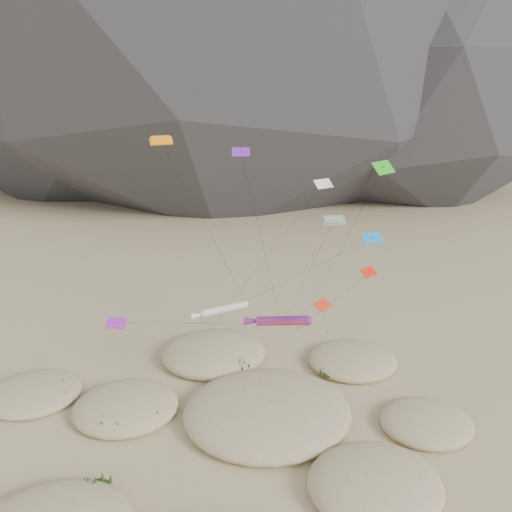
{
  "coord_description": "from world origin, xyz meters",
  "views": [
    {
      "loc": [
        -2.64,
        -37.65,
        35.59
      ],
      "look_at": [
        1.7,
        12.0,
        15.97
      ],
      "focal_mm": 35.0,
      "sensor_mm": 36.0,
      "label": 1
    }
  ],
  "objects": [
    {
      "name": "orange_parafoil",
      "position": [
        -7.45,
        13.31,
        27.68
      ],
      "size": [
        12.11,
        12.41,
        28.62
      ],
      "color": "orange",
      "rests_on": "ground"
    },
    {
      "name": "multi_parafoil",
      "position": [
        9.94,
        12.14,
        19.53
      ],
      "size": [
        3.6,
        16.36,
        20.24
      ],
      "color": "#FF601A",
      "rests_on": "ground"
    },
    {
      "name": "dunes",
      "position": [
        -1.74,
        3.72,
        0.7
      ],
      "size": [
        52.53,
        39.9,
        3.69
      ],
      "color": "#CCB789",
      "rests_on": "ground"
    },
    {
      "name": "dune_grass",
      "position": [
        -1.06,
        3.46,
        0.86
      ],
      "size": [
        41.67,
        28.36,
        1.56
      ],
      "color": "black",
      "rests_on": "ground"
    },
    {
      "name": "kite_stakes",
      "position": [
        2.49,
        23.57,
        0.15
      ],
      "size": [
        20.85,
        5.11,
        0.3
      ],
      "color": "#3F2D1E",
      "rests_on": "ground"
    },
    {
      "name": "delta_kites",
      "position": [
        7.44,
        11.95,
        18.42
      ],
      "size": [
        31.14,
        22.76,
        27.06
      ],
      "color": "red",
      "rests_on": "ground"
    },
    {
      "name": "rainbow_tube_kite",
      "position": [
        3.71,
        7.1,
        10.67
      ],
      "size": [
        7.0,
        17.64,
        11.47
      ],
      "color": "red",
      "rests_on": "ground"
    },
    {
      "name": "white_tube_kite",
      "position": [
        -2.17,
        11.84,
        9.76
      ],
      "size": [
        6.53,
        15.14,
        10.42
      ],
      "color": "silver",
      "rests_on": "ground"
    },
    {
      "name": "ground",
      "position": [
        0.0,
        0.0,
        0.0
      ],
      "size": [
        500.0,
        500.0,
        0.0
      ],
      "primitive_type": "plane",
      "color": "#CCB789",
      "rests_on": "ground"
    }
  ]
}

